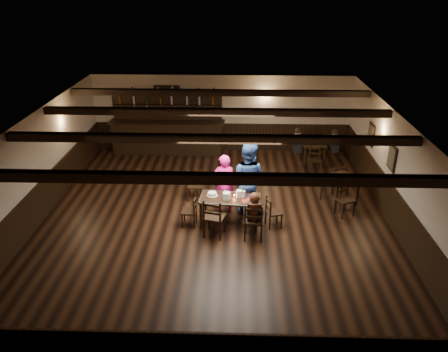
{
  "coord_description": "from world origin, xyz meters",
  "views": [
    {
      "loc": [
        0.55,
        -9.82,
        5.81
      ],
      "look_at": [
        0.23,
        0.2,
        1.16
      ],
      "focal_mm": 35.0,
      "sensor_mm": 36.0,
      "label": 1
    }
  ],
  "objects_px": {
    "cake": "(212,194)",
    "bar_counter": "(168,133)",
    "chair_near_right": "(254,219)",
    "man_blue": "(247,179)",
    "dining_table": "(230,201)",
    "woman_pink": "(224,184)",
    "chair_near_left": "(213,215)"
  },
  "relations": [
    {
      "from": "dining_table",
      "to": "bar_counter",
      "type": "relative_size",
      "value": 0.39
    },
    {
      "from": "bar_counter",
      "to": "cake",
      "type": "bearing_deg",
      "value": -69.05
    },
    {
      "from": "chair_near_right",
      "to": "bar_counter",
      "type": "bearing_deg",
      "value": 116.96
    },
    {
      "from": "man_blue",
      "to": "cake",
      "type": "relative_size",
      "value": 7.32
    },
    {
      "from": "chair_near_left",
      "to": "man_blue",
      "type": "distance_m",
      "value": 1.55
    },
    {
      "from": "man_blue",
      "to": "cake",
      "type": "distance_m",
      "value": 1.05
    },
    {
      "from": "chair_near_right",
      "to": "woman_pink",
      "type": "xyz_separation_m",
      "value": [
        -0.74,
        1.35,
        0.26
      ]
    },
    {
      "from": "dining_table",
      "to": "chair_near_left",
      "type": "xyz_separation_m",
      "value": [
        -0.38,
        -0.62,
        -0.07
      ]
    },
    {
      "from": "bar_counter",
      "to": "chair_near_left",
      "type": "bearing_deg",
      "value": -70.98
    },
    {
      "from": "man_blue",
      "to": "dining_table",
      "type": "bearing_deg",
      "value": 74.21
    },
    {
      "from": "dining_table",
      "to": "chair_near_right",
      "type": "relative_size",
      "value": 1.6
    },
    {
      "from": "dining_table",
      "to": "bar_counter",
      "type": "xyz_separation_m",
      "value": [
        -2.29,
        4.91,
        0.06
      ]
    },
    {
      "from": "dining_table",
      "to": "cake",
      "type": "xyz_separation_m",
      "value": [
        -0.45,
        0.1,
        0.13
      ]
    },
    {
      "from": "dining_table",
      "to": "woman_pink",
      "type": "xyz_separation_m",
      "value": [
        -0.17,
        0.63,
        0.16
      ]
    },
    {
      "from": "woman_pink",
      "to": "man_blue",
      "type": "relative_size",
      "value": 0.83
    },
    {
      "from": "chair_near_left",
      "to": "cake",
      "type": "height_order",
      "value": "chair_near_left"
    },
    {
      "from": "dining_table",
      "to": "chair_near_right",
      "type": "xyz_separation_m",
      "value": [
        0.58,
        -0.72,
        -0.1
      ]
    },
    {
      "from": "chair_near_right",
      "to": "bar_counter",
      "type": "height_order",
      "value": "bar_counter"
    },
    {
      "from": "dining_table",
      "to": "chair_near_right",
      "type": "bearing_deg",
      "value": -51.41
    },
    {
      "from": "chair_near_left",
      "to": "woman_pink",
      "type": "distance_m",
      "value": 1.29
    },
    {
      "from": "chair_near_right",
      "to": "bar_counter",
      "type": "xyz_separation_m",
      "value": [
        -2.87,
        5.63,
        0.16
      ]
    },
    {
      "from": "cake",
      "to": "bar_counter",
      "type": "height_order",
      "value": "bar_counter"
    },
    {
      "from": "chair_near_right",
      "to": "cake",
      "type": "height_order",
      "value": "chair_near_right"
    },
    {
      "from": "chair_near_left",
      "to": "chair_near_right",
      "type": "height_order",
      "value": "chair_near_left"
    },
    {
      "from": "woman_pink",
      "to": "bar_counter",
      "type": "xyz_separation_m",
      "value": [
        -2.12,
        4.28,
        -0.1
      ]
    },
    {
      "from": "chair_near_left",
      "to": "woman_pink",
      "type": "xyz_separation_m",
      "value": [
        0.21,
        1.25,
        0.23
      ]
    },
    {
      "from": "chair_near_right",
      "to": "cake",
      "type": "bearing_deg",
      "value": 141.17
    },
    {
      "from": "woman_pink",
      "to": "bar_counter",
      "type": "distance_m",
      "value": 4.78
    },
    {
      "from": "chair_near_left",
      "to": "bar_counter",
      "type": "height_order",
      "value": "bar_counter"
    },
    {
      "from": "man_blue",
      "to": "cake",
      "type": "height_order",
      "value": "man_blue"
    },
    {
      "from": "man_blue",
      "to": "bar_counter",
      "type": "bearing_deg",
      "value": -38.12
    },
    {
      "from": "dining_table",
      "to": "chair_near_right",
      "type": "distance_m",
      "value": 0.93
    }
  ]
}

